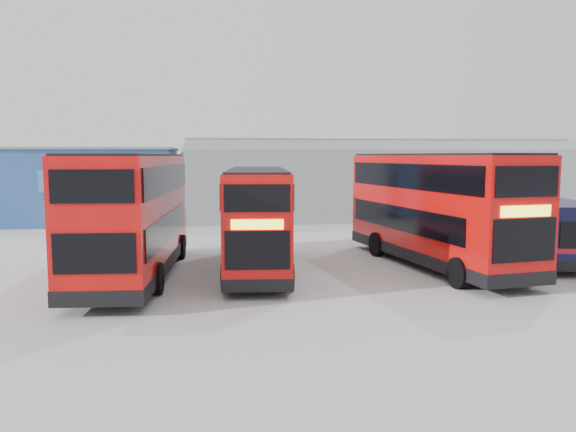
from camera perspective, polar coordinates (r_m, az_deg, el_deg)
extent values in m
plane|color=#AAAAA5|center=(23.65, 5.22, -5.06)|extent=(120.00, 120.00, 0.00)
cube|color=navy|center=(41.63, -19.79, 2.92)|extent=(12.00, 8.00, 5.00)
cube|color=slate|center=(41.58, -19.92, 6.43)|extent=(12.30, 8.30, 0.15)
cube|color=#417DBA|center=(37.62, -21.14, 3.33)|extent=(3.96, 0.15, 1.40)
cube|color=#91969E|center=(44.65, 9.66, 3.39)|extent=(30.00, 12.00, 5.00)
cube|color=slate|center=(41.94, 10.86, 6.95)|extent=(30.50, 6.33, 1.29)
cube|color=slate|center=(47.28, 8.72, 6.89)|extent=(30.50, 6.33, 1.29)
cube|color=red|center=(21.76, -15.39, 0.35)|extent=(3.26, 11.07, 4.21)
cube|color=black|center=(22.02, -15.25, -4.57)|extent=(3.31, 11.11, 0.47)
cube|color=black|center=(21.18, -12.07, -1.07)|extent=(0.62, 9.25, 0.99)
cube|color=black|center=(21.71, -18.99, -1.09)|extent=(0.62, 9.25, 0.99)
cube|color=black|center=(21.45, -12.02, 3.77)|extent=(0.68, 10.29, 0.99)
cube|color=black|center=(21.97, -18.87, 3.63)|extent=(0.68, 10.29, 0.99)
cube|color=black|center=(27.19, -13.08, 0.26)|extent=(2.34, 0.19, 1.40)
cube|color=black|center=(27.06, -13.18, 4.21)|extent=(2.34, 0.19, 0.99)
cube|color=#FCFF35|center=(27.12, -13.12, 2.23)|extent=(1.87, 0.16, 0.36)
cube|color=black|center=(16.54, -19.08, -3.64)|extent=(2.29, 0.19, 1.14)
cube|color=black|center=(16.34, -19.31, 2.85)|extent=(2.29, 0.19, 0.94)
cube|color=black|center=(21.65, -15.55, 5.96)|extent=(3.10, 10.90, 0.10)
cylinder|color=black|center=(25.53, -10.83, -3.08)|extent=(0.40, 1.10, 1.08)
cylinder|color=black|center=(25.95, -16.32, -3.07)|extent=(0.40, 1.10, 1.08)
cylinder|color=black|center=(19.15, -13.17, -6.22)|extent=(0.40, 1.10, 1.08)
cylinder|color=black|center=(19.70, -20.40, -6.09)|extent=(0.40, 1.10, 1.08)
cube|color=red|center=(22.27, -3.13, -0.11)|extent=(3.00, 9.70, 3.69)
cube|color=black|center=(22.52, -3.11, -4.32)|extent=(3.04, 9.74, 0.41)
cube|color=black|center=(22.72, -6.04, -1.11)|extent=(0.66, 8.08, 0.86)
cube|color=black|center=(22.71, -0.21, -1.08)|extent=(0.66, 8.08, 0.86)
cube|color=black|center=(22.21, -6.13, 2.73)|extent=(0.73, 8.99, 0.86)
cube|color=black|center=(22.21, -0.16, 2.77)|extent=(0.73, 8.99, 0.86)
cube|color=black|center=(17.59, -3.13, -3.51)|extent=(2.05, 0.20, 1.23)
cube|color=black|center=(17.39, -3.16, 1.82)|extent=(2.05, 0.20, 0.86)
cube|color=#FCFF35|center=(17.47, -3.14, -0.87)|extent=(1.64, 0.16, 0.32)
cube|color=black|center=(27.10, -3.12, -0.10)|extent=(2.00, 0.20, 1.00)
cube|color=black|center=(26.97, -3.14, 3.36)|extent=(2.00, 0.20, 0.82)
cube|color=black|center=(22.15, -3.16, 4.68)|extent=(2.85, 9.56, 0.09)
cylinder|color=black|center=(19.30, -6.37, -6.20)|extent=(0.36, 0.97, 0.95)
cylinder|color=black|center=(19.29, 0.16, -6.16)|extent=(0.36, 0.97, 0.95)
cylinder|color=black|center=(24.92, -5.62, -3.38)|extent=(0.36, 0.97, 0.95)
cylinder|color=black|center=(24.92, -0.59, -3.35)|extent=(0.36, 0.97, 0.95)
cube|color=red|center=(23.98, 14.64, 0.92)|extent=(4.27, 11.26, 4.24)
cube|color=black|center=(24.22, 14.51, -3.58)|extent=(4.31, 11.31, 0.47)
cube|color=black|center=(23.74, 11.33, -0.25)|extent=(1.48, 9.21, 0.99)
cube|color=black|center=(25.08, 16.72, -0.06)|extent=(1.48, 9.21, 0.99)
cube|color=black|center=(23.25, 11.90, 4.00)|extent=(1.64, 10.24, 0.99)
cube|color=black|center=(24.61, 17.38, 3.96)|extent=(1.64, 10.24, 0.99)
cube|color=black|center=(19.55, 22.90, -2.29)|extent=(2.33, 0.41, 1.41)
cube|color=black|center=(19.38, 23.13, 3.23)|extent=(2.33, 0.41, 0.99)
cube|color=#FCFF35|center=(19.44, 23.03, 0.46)|extent=(1.87, 0.33, 0.37)
cube|color=black|center=(28.88, 8.99, 0.71)|extent=(2.28, 0.40, 1.15)
cube|color=black|center=(28.77, 9.06, 4.44)|extent=(2.28, 0.40, 0.94)
cube|color=black|center=(23.89, 14.78, 6.04)|extent=(4.09, 11.08, 0.10)
cylinder|color=black|center=(20.39, 16.97, -5.56)|extent=(0.50, 1.13, 1.09)
cylinder|color=black|center=(21.85, 22.51, -4.99)|extent=(0.50, 1.13, 1.09)
cylinder|color=black|center=(26.06, 9.01, -2.85)|extent=(0.50, 1.13, 1.09)
cylinder|color=black|center=(27.22, 13.81, -2.57)|extent=(0.50, 1.13, 1.09)
cube|color=black|center=(27.93, 23.73, -0.70)|extent=(3.92, 10.13, 2.38)
cube|color=black|center=(28.07, 23.64, -2.79)|extent=(3.96, 10.17, 0.36)
cube|color=#A80C26|center=(27.98, 23.69, -1.57)|extent=(3.95, 10.16, 0.22)
cube|color=black|center=(28.08, 26.13, 0.01)|extent=(1.47, 8.15, 0.85)
cube|color=black|center=(27.25, 21.73, 0.03)|extent=(1.47, 8.15, 0.85)
cube|color=black|center=(32.57, 20.60, 0.61)|extent=(2.00, 0.39, 1.17)
cylinder|color=black|center=(31.69, 23.18, -1.82)|extent=(0.44, 0.97, 0.93)
cylinder|color=black|center=(30.99, 19.45, -1.84)|extent=(0.44, 0.97, 0.93)
cylinder|color=black|center=(25.12, 23.62, -3.81)|extent=(0.44, 0.97, 0.93)
cube|color=silver|center=(37.54, -21.22, 0.48)|extent=(3.19, 4.94, 1.75)
cube|color=black|center=(35.22, -20.94, 0.60)|extent=(1.59, 0.56, 0.64)
cube|color=black|center=(36.00, -22.54, 0.64)|extent=(0.30, 0.80, 0.55)
cube|color=black|center=(36.15, -19.57, 0.78)|extent=(0.30, 0.80, 0.55)
cylinder|color=black|center=(36.02, -22.37, -1.10)|extent=(0.42, 0.70, 0.66)
cylinder|color=black|center=(36.16, -19.58, -0.96)|extent=(0.42, 0.70, 0.66)
cylinder|color=black|center=(39.12, -22.65, -0.57)|extent=(0.42, 0.70, 0.66)
cylinder|color=black|center=(39.25, -20.08, -0.44)|extent=(0.42, 0.70, 0.66)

